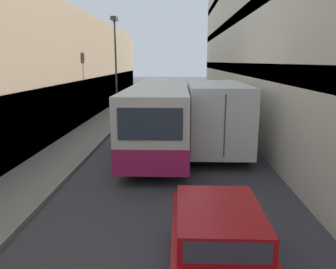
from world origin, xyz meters
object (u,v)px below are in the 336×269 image
object	(u,v)px
bus	(161,113)
box_truck	(214,113)
car_hatchback	(219,246)
panel_van	(151,99)
street_lamp	(115,50)

from	to	relation	value
bus	box_truck	xyz separation A→B (m)	(2.57, -0.50, 0.08)
bus	box_truck	distance (m)	2.62
car_hatchback	panel_van	xyz separation A→B (m)	(-3.07, 21.95, 0.27)
panel_van	bus	bearing A→B (deg)	-82.97
car_hatchback	bus	world-z (taller)	bus
car_hatchback	street_lamp	distance (m)	17.43
bus	street_lamp	xyz separation A→B (m)	(-3.23, 5.75, 3.21)
panel_van	box_truck	bearing A→B (deg)	-71.58
box_truck	street_lamp	world-z (taller)	street_lamp
bus	panel_van	xyz separation A→B (m)	(-1.41, 11.47, -0.57)
box_truck	panel_van	size ratio (longest dim) A/B	1.82
car_hatchback	street_lamp	xyz separation A→B (m)	(-4.88, 16.24, 4.06)
bus	panel_van	bearing A→B (deg)	97.03
street_lamp	panel_van	bearing A→B (deg)	72.36
bus	street_lamp	bearing A→B (deg)	119.34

